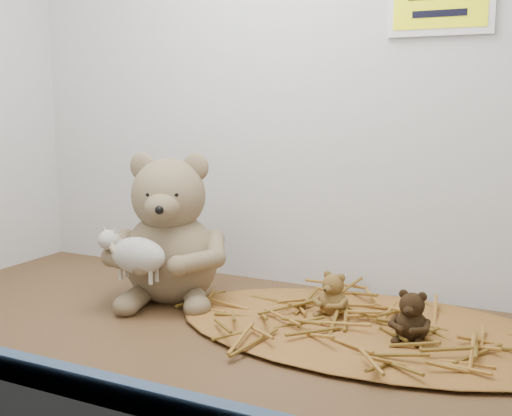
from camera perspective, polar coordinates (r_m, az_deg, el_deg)
The scene contains 7 objects.
alcove_shell at distance 110.17cm, azimuth -2.20°, elevation 13.59°, with size 120.40×60.20×90.40cm.
front_rail at distance 86.47cm, azimuth -14.49°, elevation -15.00°, with size 119.28×2.20×3.60cm, color #3D5775.
straw_bed at distance 107.24cm, azimuth 10.07°, elevation -10.56°, with size 66.84×38.81×1.29cm, color brown.
main_teddy at distance 120.47cm, azimuth -7.67°, elevation -1.70°, with size 22.39×23.63×27.76cm, color #887053, non-canonical shape.
toy_lamb at distance 113.27cm, azimuth -10.45°, elevation -4.18°, with size 13.83×8.44×8.93cm, color #B7B3A4, non-canonical shape.
mini_teddy_tan at distance 110.39cm, azimuth 6.91°, elevation -7.45°, with size 6.13×6.47×7.60cm, color brown, non-canonical shape.
mini_teddy_brown at distance 101.55cm, azimuth 13.68°, elevation -9.12°, with size 6.33×6.68×7.85cm, color black, non-canonical shape.
Camera 1 is at (52.46, -87.58, 37.44)cm, focal length 45.00 mm.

